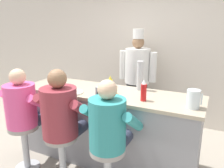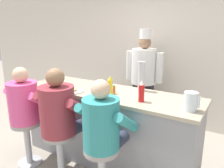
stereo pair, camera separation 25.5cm
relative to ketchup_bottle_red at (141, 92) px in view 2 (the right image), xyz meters
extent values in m
cube|color=beige|center=(-0.55, 1.82, 0.22)|extent=(10.00, 0.06, 2.70)
cube|color=gray|center=(-0.55, 0.15, -0.64)|extent=(2.42, 0.71, 0.97)
cube|color=tan|center=(-0.55, 0.15, -0.14)|extent=(2.47, 0.74, 0.04)
cylinder|color=red|center=(0.00, 0.00, -0.02)|extent=(0.07, 0.07, 0.20)
cone|color=white|center=(0.00, 0.00, 0.11)|extent=(0.05, 0.05, 0.05)
cylinder|color=yellow|center=(-0.47, 0.08, -0.03)|extent=(0.06, 0.06, 0.18)
cone|color=yellow|center=(-0.47, 0.08, 0.09)|extent=(0.05, 0.05, 0.05)
cylinder|color=orange|center=(-0.33, -0.05, -0.04)|extent=(0.03, 0.03, 0.15)
cylinder|color=#287F2D|center=(-0.33, -0.05, 0.03)|extent=(0.02, 0.02, 0.01)
cylinder|color=silver|center=(0.54, 0.00, -0.02)|extent=(0.14, 0.14, 0.20)
cube|color=silver|center=(0.63, 0.00, -0.01)|extent=(0.02, 0.02, 0.12)
cylinder|color=white|center=(-0.93, -0.11, -0.11)|extent=(0.27, 0.27, 0.02)
ellipsoid|color=#E0BC60|center=(-0.93, -0.11, -0.08)|extent=(0.12, 0.10, 0.03)
cylinder|color=#4C7FB7|center=(-1.22, -0.06, -0.09)|extent=(0.16, 0.16, 0.05)
cylinder|color=#4C7AB2|center=(-0.54, 0.17, -0.08)|extent=(0.09, 0.09, 0.09)
torus|color=#4C7AB2|center=(-0.48, 0.17, -0.07)|extent=(0.06, 0.02, 0.06)
cylinder|color=#B7BABF|center=(-0.19, 0.40, 0.07)|extent=(0.09, 0.09, 0.39)
cylinder|color=silver|center=(-0.19, 0.40, 0.27)|extent=(0.09, 0.09, 0.01)
cube|color=silver|center=(-0.47, -0.15, -0.05)|extent=(0.13, 0.07, 0.14)
cube|color=black|center=(-0.47, -0.19, -0.05)|extent=(0.08, 0.01, 0.05)
cylinder|color=#B2B5BA|center=(-1.42, -0.53, -1.12)|extent=(0.32, 0.32, 0.02)
cylinder|color=#B2B5BA|center=(-1.42, -0.53, -0.82)|extent=(0.08, 0.08, 0.58)
cylinder|color=gray|center=(-1.42, -0.53, -0.53)|extent=(0.38, 0.38, 0.05)
cylinder|color=#33384C|center=(-1.51, -0.34, -0.49)|extent=(0.14, 0.38, 0.14)
cylinder|color=#33384C|center=(-1.32, -0.34, -0.49)|extent=(0.14, 0.38, 0.14)
cylinder|color=#E54C8C|center=(-1.42, -0.53, -0.23)|extent=(0.38, 0.38, 0.54)
cylinder|color=#E54C8C|center=(-1.66, -0.42, -0.21)|extent=(0.10, 0.41, 0.33)
cylinder|color=#E54C8C|center=(-1.18, -0.42, -0.21)|extent=(0.10, 0.41, 0.33)
sphere|color=#DBB28E|center=(-1.42, -0.53, 0.13)|extent=(0.20, 0.20, 0.20)
cylinder|color=#B2B5BA|center=(-0.81, -0.53, -0.82)|extent=(0.08, 0.08, 0.58)
cylinder|color=gray|center=(-0.81, -0.53, -0.53)|extent=(0.38, 0.38, 0.05)
cylinder|color=#33384C|center=(-0.91, -0.33, -0.49)|extent=(0.15, 0.41, 0.15)
cylinder|color=#33384C|center=(-0.71, -0.33, -0.49)|extent=(0.15, 0.41, 0.15)
cylinder|color=maroon|center=(-0.81, -0.53, -0.22)|extent=(0.41, 0.41, 0.57)
cylinder|color=maroon|center=(-1.06, -0.42, -0.19)|extent=(0.11, 0.44, 0.35)
cylinder|color=maroon|center=(-0.55, -0.42, -0.19)|extent=(0.11, 0.44, 0.35)
sphere|color=#8C6647|center=(-0.81, -0.53, 0.17)|extent=(0.21, 0.21, 0.21)
cylinder|color=gray|center=(-0.20, -0.53, -0.53)|extent=(0.38, 0.38, 0.05)
cylinder|color=#33384C|center=(-0.29, -0.34, -0.49)|extent=(0.14, 0.38, 0.14)
cylinder|color=#33384C|center=(-0.10, -0.34, -0.49)|extent=(0.14, 0.38, 0.14)
cylinder|color=teal|center=(-0.20, -0.53, -0.24)|extent=(0.38, 0.38, 0.54)
cylinder|color=teal|center=(-0.44, -0.42, -0.21)|extent=(0.10, 0.41, 0.33)
cylinder|color=teal|center=(0.04, -0.42, -0.21)|extent=(0.10, 0.41, 0.33)
sphere|color=#DBB28E|center=(-0.20, -0.53, 0.13)|extent=(0.20, 0.20, 0.20)
cube|color=#232328|center=(-0.58, 1.41, -0.71)|extent=(0.35, 0.19, 0.83)
cube|color=white|center=(-0.58, 1.36, -0.54)|extent=(0.31, 0.02, 0.50)
cylinder|color=white|center=(-0.58, 1.41, 0.02)|extent=(0.45, 0.45, 0.63)
sphere|color=#8C6647|center=(-0.58, 1.41, 0.44)|extent=(0.22, 0.22, 0.22)
cylinder|color=white|center=(-0.58, 1.41, 0.59)|extent=(0.19, 0.19, 0.17)
cylinder|color=white|center=(-0.87, 1.41, 0.02)|extent=(0.13, 0.13, 0.53)
cylinder|color=white|center=(-0.29, 1.41, 0.02)|extent=(0.13, 0.13, 0.53)
camera|label=1|loc=(0.73, -2.33, 0.73)|focal=35.00mm
camera|label=2|loc=(0.96, -2.21, 0.73)|focal=35.00mm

